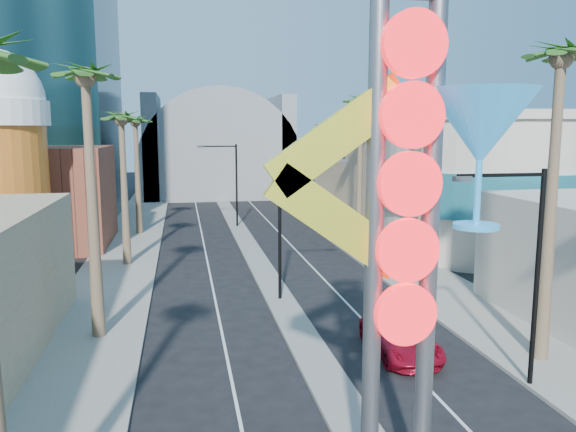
# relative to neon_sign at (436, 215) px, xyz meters

# --- Properties ---
(sidewalk_west) EXTENTS (5.00, 100.00, 0.15)m
(sidewalk_west) POSITION_rel_neon_sign_xyz_m (-10.32, 32.04, -7.23)
(sidewalk_west) COLOR gray
(sidewalk_west) RESTS_ON ground
(sidewalk_east) EXTENTS (5.00, 100.00, 0.15)m
(sidewalk_east) POSITION_rel_neon_sign_xyz_m (8.68, 32.04, -7.23)
(sidewalk_east) COLOR gray
(sidewalk_east) RESTS_ON ground
(median) EXTENTS (1.60, 84.00, 0.15)m
(median) POSITION_rel_neon_sign_xyz_m (-0.82, 35.04, -7.23)
(median) COLOR gray
(median) RESTS_ON ground
(brick_filler_west) EXTENTS (10.00, 10.00, 8.00)m
(brick_filler_west) POSITION_rel_neon_sign_xyz_m (-16.82, 35.04, -3.31)
(brick_filler_west) COLOR brown
(brick_filler_west) RESTS_ON ground
(filler_east) EXTENTS (10.00, 20.00, 10.00)m
(filler_east) POSITION_rel_neon_sign_xyz_m (15.18, 45.04, -2.31)
(filler_east) COLOR tan
(filler_east) RESTS_ON ground
(turquoise_building) EXTENTS (16.60, 16.60, 10.60)m
(turquoise_building) POSITION_rel_neon_sign_xyz_m (17.18, 27.04, -2.06)
(turquoise_building) COLOR beige
(turquoise_building) RESTS_ON ground
(canopy) EXTENTS (22.00, 16.00, 22.00)m
(canopy) POSITION_rel_neon_sign_xyz_m (-0.82, 69.04, -3.00)
(canopy) COLOR slate
(canopy) RESTS_ON ground
(neon_sign) EXTENTS (6.53, 2.60, 12.55)m
(neon_sign) POSITION_rel_neon_sign_xyz_m (0.00, 0.00, 0.00)
(neon_sign) COLOR gray
(neon_sign) RESTS_ON ground
(streetlight_0) EXTENTS (3.79, 0.25, 8.00)m
(streetlight_0) POSITION_rel_neon_sign_xyz_m (-0.27, 17.04, -2.43)
(streetlight_0) COLOR black
(streetlight_0) RESTS_ON ground
(streetlight_1) EXTENTS (3.79, 0.25, 8.00)m
(streetlight_1) POSITION_rel_neon_sign_xyz_m (-1.36, 41.04, -2.43)
(streetlight_1) COLOR black
(streetlight_1) RESTS_ON ground
(streetlight_2) EXTENTS (3.45, 0.25, 8.00)m
(streetlight_2) POSITION_rel_neon_sign_xyz_m (5.91, 5.04, -2.47)
(streetlight_2) COLOR black
(streetlight_2) RESTS_ON ground
(palm_1) EXTENTS (2.40, 2.40, 12.70)m
(palm_1) POSITION_rel_neon_sign_xyz_m (-9.82, 13.04, 3.52)
(palm_1) COLOR brown
(palm_1) RESTS_ON ground
(palm_2) EXTENTS (2.40, 2.40, 11.20)m
(palm_2) POSITION_rel_neon_sign_xyz_m (-9.82, 27.04, 2.17)
(palm_2) COLOR brown
(palm_2) RESTS_ON ground
(palm_3) EXTENTS (2.40, 2.40, 11.20)m
(palm_3) POSITION_rel_neon_sign_xyz_m (-9.82, 39.04, 2.17)
(palm_3) COLOR brown
(palm_3) RESTS_ON ground
(palm_5) EXTENTS (2.40, 2.40, 13.20)m
(palm_5) POSITION_rel_neon_sign_xyz_m (8.18, 7.04, 3.96)
(palm_5) COLOR brown
(palm_5) RESTS_ON ground
(palm_6) EXTENTS (2.40, 2.40, 11.70)m
(palm_6) POSITION_rel_neon_sign_xyz_m (8.18, 19.04, 2.62)
(palm_6) COLOR brown
(palm_6) RESTS_ON ground
(palm_7) EXTENTS (2.40, 2.40, 12.70)m
(palm_7) POSITION_rel_neon_sign_xyz_m (8.18, 31.04, 3.52)
(palm_7) COLOR brown
(palm_7) RESTS_ON ground
(red_pickup) EXTENTS (2.43, 5.08, 1.40)m
(red_pickup) POSITION_rel_neon_sign_xyz_m (2.86, 8.76, -6.61)
(red_pickup) COLOR #A20C23
(red_pickup) RESTS_ON ground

